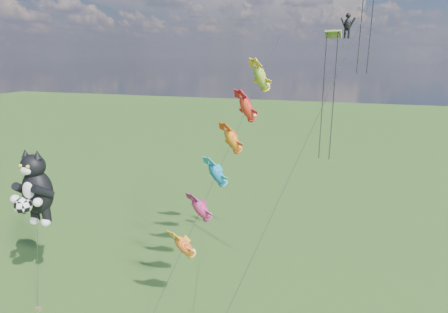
% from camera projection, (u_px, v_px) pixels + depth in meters
% --- Properties ---
extents(cat_kite_rig, '(3.14, 4.34, 12.12)m').
position_uv_depth(cat_kite_rig, '(35.00, 188.00, 29.29)').
color(cat_kite_rig, brown).
rests_on(cat_kite_rig, ground).
extents(fish_windsock_rig, '(6.56, 14.65, 20.55)m').
position_uv_depth(fish_windsock_rig, '(225.00, 158.00, 28.50)').
color(fish_windsock_rig, brown).
rests_on(fish_windsock_rig, ground).
extents(parafoil_rig, '(9.02, 15.57, 25.32)m').
position_uv_depth(parafoil_rig, '(344.00, 39.00, 25.36)').
color(parafoil_rig, brown).
rests_on(parafoil_rig, ground).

